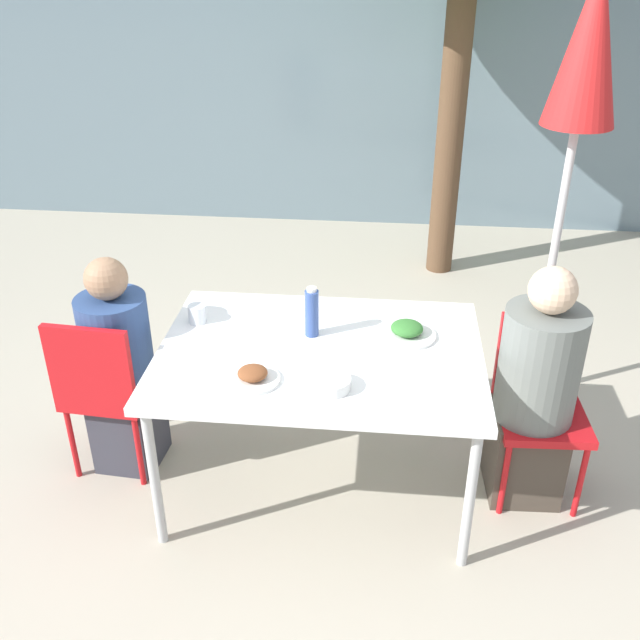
{
  "coord_description": "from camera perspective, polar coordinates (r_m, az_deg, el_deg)",
  "views": [
    {
      "loc": [
        0.27,
        -2.68,
        2.39
      ],
      "look_at": [
        0.0,
        0.0,
        0.9
      ],
      "focal_mm": 40.0,
      "sensor_mm": 36.0,
      "label": 1
    }
  ],
  "objects": [
    {
      "name": "bottle",
      "position": [
        3.21,
        -0.66,
        0.61
      ],
      "size": [
        0.06,
        0.06,
        0.24
      ],
      "color": "#334C8E",
      "rests_on": "dining_table"
    },
    {
      "name": "dining_table",
      "position": [
        3.18,
        0.0,
        -3.2
      ],
      "size": [
        1.43,
        1.03,
        0.75
      ],
      "color": "white",
      "rests_on": "ground"
    },
    {
      "name": "person_right",
      "position": [
        3.36,
        16.78,
        -5.74
      ],
      "size": [
        0.36,
        0.36,
        1.18
      ],
      "rotation": [
        0.0,
        0.0,
        -3.1
      ],
      "color": "#473D33",
      "rests_on": "ground"
    },
    {
      "name": "person_left",
      "position": [
        3.55,
        -15.64,
        -4.03
      ],
      "size": [
        0.33,
        0.33,
        1.12
      ],
      "rotation": [
        0.0,
        0.0,
        -0.08
      ],
      "color": "#383842",
      "rests_on": "ground"
    },
    {
      "name": "salad_bowl",
      "position": [
        2.88,
        0.84,
        -5.08
      ],
      "size": [
        0.17,
        0.17,
        0.05
      ],
      "color": "white",
      "rests_on": "dining_table"
    },
    {
      "name": "ground_plane",
      "position": [
        3.6,
        0.0,
        -12.72
      ],
      "size": [
        24.0,
        24.0,
        0.0
      ],
      "primitive_type": "plane",
      "color": "#B2A893"
    },
    {
      "name": "chair_right",
      "position": [
        3.46,
        17.22,
        -5.61
      ],
      "size": [
        0.42,
        0.42,
        0.86
      ],
      "rotation": [
        0.0,
        0.0,
        -3.1
      ],
      "color": "red",
      "rests_on": "ground"
    },
    {
      "name": "drinking_cup",
      "position": [
        3.4,
        -9.81,
        0.49
      ],
      "size": [
        0.08,
        0.08,
        0.09
      ],
      "color": "white",
      "rests_on": "dining_table"
    },
    {
      "name": "plate_0",
      "position": [
        2.94,
        -5.4,
        -4.49
      ],
      "size": [
        0.23,
        0.23,
        0.06
      ],
      "color": "white",
      "rests_on": "dining_table"
    },
    {
      "name": "closed_umbrella",
      "position": [
        3.71,
        20.37,
        17.77
      ],
      "size": [
        0.36,
        0.36,
        2.32
      ],
      "color": "#333333",
      "rests_on": "ground"
    },
    {
      "name": "plate_1",
      "position": [
        3.26,
        6.96,
        -0.89
      ],
      "size": [
        0.27,
        0.27,
        0.07
      ],
      "color": "white",
      "rests_on": "dining_table"
    },
    {
      "name": "building_facade",
      "position": [
        6.41,
        3.49,
        20.81
      ],
      "size": [
        10.0,
        0.2,
        3.0
      ],
      "color": "slate",
      "rests_on": "ground"
    },
    {
      "name": "chair_left",
      "position": [
        3.52,
        -16.86,
        -4.94
      ],
      "size": [
        0.43,
        0.43,
        0.86
      ],
      "rotation": [
        0.0,
        0.0,
        -0.08
      ],
      "color": "red",
      "rests_on": "ground"
    }
  ]
}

